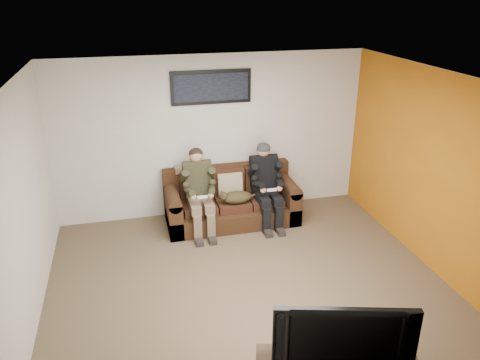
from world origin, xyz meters
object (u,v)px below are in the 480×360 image
object	(u,v)px
person_left	(199,187)
cat	(236,197)
framed_poster	(211,87)
sofa	(231,202)
person_right	(266,180)
television	(342,333)

from	to	relation	value
person_left	cat	world-z (taller)	person_left
framed_poster	sofa	bearing A→B (deg)	-62.97
sofa	person_right	size ratio (longest dim) A/B	1.62
person_right	framed_poster	bearing A→B (deg)	142.39
person_right	framed_poster	world-z (taller)	framed_poster
person_right	framed_poster	distance (m)	1.67
person_right	framed_poster	size ratio (longest dim) A/B	1.02
sofa	person_right	distance (m)	0.68
person_left	television	bearing A→B (deg)	-79.96
television	sofa	bearing A→B (deg)	107.30
framed_poster	television	bearing A→B (deg)	-85.81
sofa	framed_poster	xyz separation A→B (m)	(-0.20, 0.39, 1.78)
sofa	person_left	xyz separation A→B (m)	(-0.53, -0.17, 0.39)
person_left	television	size ratio (longest dim) A/B	1.06
cat	person_right	bearing A→B (deg)	10.32
person_left	television	xyz separation A→B (m)	(0.64, -3.60, 0.09)
person_right	television	bearing A→B (deg)	-96.77
person_left	framed_poster	size ratio (longest dim) A/B	1.02
person_left	cat	distance (m)	0.60
person_right	framed_poster	xyz separation A→B (m)	(-0.73, 0.56, 1.39)
cat	person_left	bearing A→B (deg)	170.59
person_left	cat	xyz separation A→B (m)	(0.56, -0.09, -0.19)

